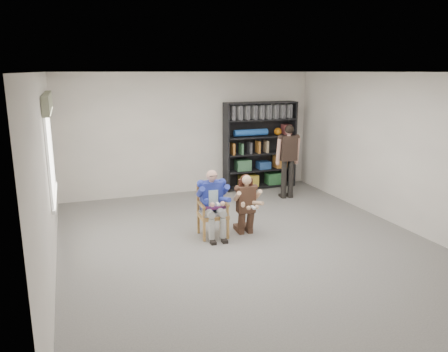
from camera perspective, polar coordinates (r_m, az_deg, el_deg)
name	(u,v)px	position (r m, az deg, el deg)	size (l,w,h in m)	color
room_shell	(248,162)	(6.98, 3.22, 1.84)	(6.00, 7.00, 2.80)	silver
floor	(247,244)	(7.39, 3.07, -8.85)	(6.00, 7.00, 0.01)	slate
window_left	(51,148)	(7.39, -21.66, 3.36)	(0.16, 2.00, 1.75)	white
armchair	(213,211)	(7.58, -1.47, -4.59)	(0.53, 0.51, 0.91)	#AD7244
seated_man	(213,203)	(7.54, -1.48, -3.60)	(0.51, 0.71, 1.19)	navy
kneeling_woman	(246,205)	(7.64, 2.95, -3.77)	(0.46, 0.73, 1.09)	#3D2C1E
bookshelf	(260,146)	(10.67, 4.73, 3.98)	(1.80, 0.38, 2.10)	black
standing_man	(288,162)	(9.88, 8.36, 1.84)	(0.52, 0.29, 1.67)	black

